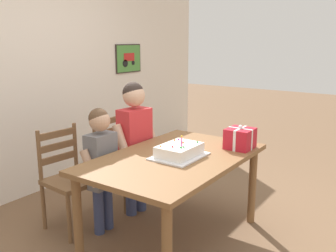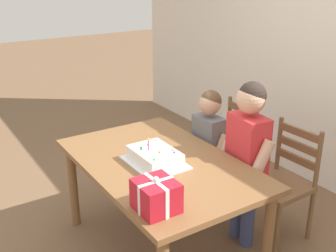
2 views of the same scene
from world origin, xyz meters
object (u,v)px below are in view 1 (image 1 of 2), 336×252
object	(u,v)px
chair_left	(69,178)
child_older	(135,135)
birthday_cake	(179,151)
dining_table	(174,167)
gift_box_red_large	(240,138)
chair_right	(119,159)
child_younger	(101,158)

from	to	relation	value
chair_left	child_older	xyz separation A→B (m)	(0.56, -0.30, 0.32)
birthday_cake	child_older	world-z (taller)	child_older
chair_left	birthday_cake	bearing A→B (deg)	-70.67
dining_table	gift_box_red_large	world-z (taller)	gift_box_red_large
birthday_cake	chair_right	size ratio (longest dim) A/B	0.48
gift_box_red_large	child_older	size ratio (longest dim) A/B	0.18
birthday_cake	child_older	bearing A→B (deg)	70.93
birthday_cake	dining_table	bearing A→B (deg)	99.62
birthday_cake	chair_right	distance (m)	1.06
gift_box_red_large	child_older	bearing A→B (deg)	106.55
gift_box_red_large	child_younger	size ratio (longest dim) A/B	0.21
birthday_cake	chair_left	world-z (taller)	birthday_cake
gift_box_red_large	child_older	distance (m)	0.99
dining_table	chair_right	xyz separation A→B (m)	(0.33, 0.91, -0.20)
dining_table	birthday_cake	xyz separation A→B (m)	(0.01, -0.04, 0.14)
birthday_cake	child_older	distance (m)	0.69
dining_table	gift_box_red_large	bearing A→B (deg)	-33.57
birthday_cake	chair_left	size ratio (longest dim) A/B	0.48
chair_right	child_older	bearing A→B (deg)	-107.77
birthday_cake	chair_left	distance (m)	1.07
chair_right	birthday_cake	bearing A→B (deg)	-108.66
chair_right	child_younger	size ratio (longest dim) A/B	0.82
child_older	birthday_cake	bearing A→B (deg)	-109.07
chair_left	child_younger	world-z (taller)	child_younger
child_younger	chair_right	bearing A→B (deg)	28.85
dining_table	child_younger	distance (m)	0.65
birthday_cake	child_younger	bearing A→B (deg)	109.32
birthday_cake	chair_left	bearing A→B (deg)	109.33
birthday_cake	child_younger	world-z (taller)	child_younger
gift_box_red_large	child_younger	world-z (taller)	child_younger
birthday_cake	chair_right	world-z (taller)	birthday_cake
gift_box_red_large	chair_left	distance (m)	1.56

